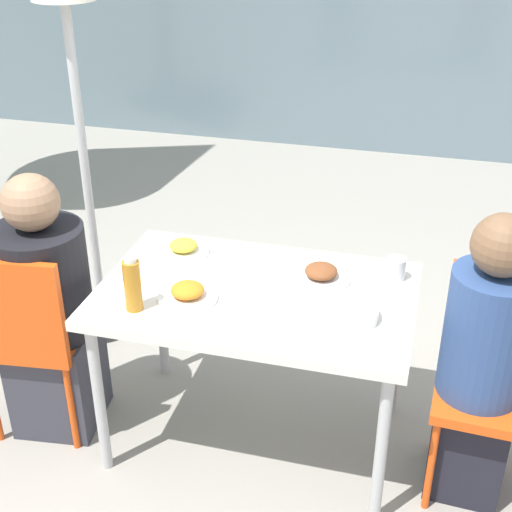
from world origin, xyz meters
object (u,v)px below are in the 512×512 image
at_px(person_right, 481,367).
at_px(drinking_cup, 396,269).
at_px(person_left, 49,315).
at_px(chair_right, 494,367).
at_px(salad_bowl, 352,313).
at_px(bottle, 132,285).
at_px(chair_left, 30,329).

xyz_separation_m(person_right, drinking_cup, (-0.35, 0.27, 0.21)).
distance_m(person_left, person_right, 1.70).
xyz_separation_m(chair_right, salad_bowl, (-0.53, -0.13, 0.23)).
bearing_deg(chair_right, drinking_cup, -23.19).
bearing_deg(drinking_cup, bottle, -152.48).
distance_m(chair_left, salad_bowl, 1.30).
height_order(chair_right, bottle, bottle).
bearing_deg(salad_bowl, person_right, 6.52).
bearing_deg(bottle, person_right, 8.87).
bearing_deg(bottle, salad_bowl, 10.29).
bearing_deg(person_right, drinking_cup, -35.34).
bearing_deg(chair_left, bottle, -12.79).
distance_m(chair_left, chair_right, 1.81).
height_order(person_right, bottle, person_right).
distance_m(person_left, salad_bowl, 1.25).
bearing_deg(salad_bowl, chair_right, 14.01).
distance_m(chair_right, bottle, 1.36).
distance_m(person_right, bottle, 1.29).
relative_size(chair_left, person_right, 0.76).
height_order(person_left, person_right, person_right).
xyz_separation_m(chair_left, person_left, (0.04, 0.09, 0.02)).
height_order(drinking_cup, salad_bowl, drinking_cup).
bearing_deg(chair_left, person_right, -2.10).
height_order(person_left, salad_bowl, person_left).
xyz_separation_m(person_right, salad_bowl, (-0.47, -0.05, 0.19)).
bearing_deg(person_right, chair_right, -122.04).
height_order(chair_left, salad_bowl, chair_left).
bearing_deg(bottle, person_left, 163.21).
height_order(chair_right, person_right, person_right).
distance_m(person_left, drinking_cup, 1.41).
bearing_deg(salad_bowl, person_left, -179.85).
bearing_deg(salad_bowl, bottle, -169.71).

